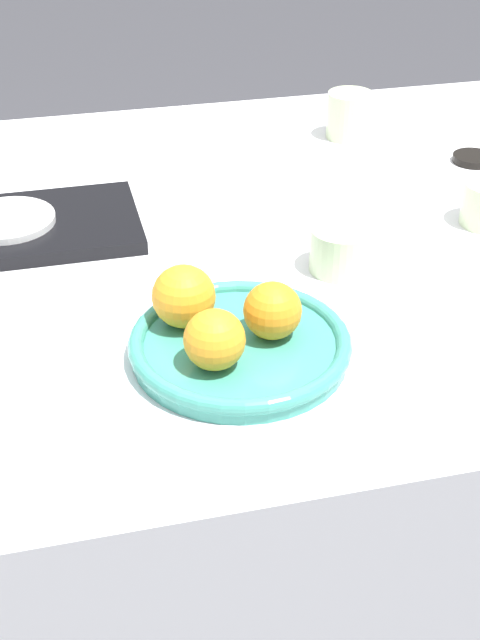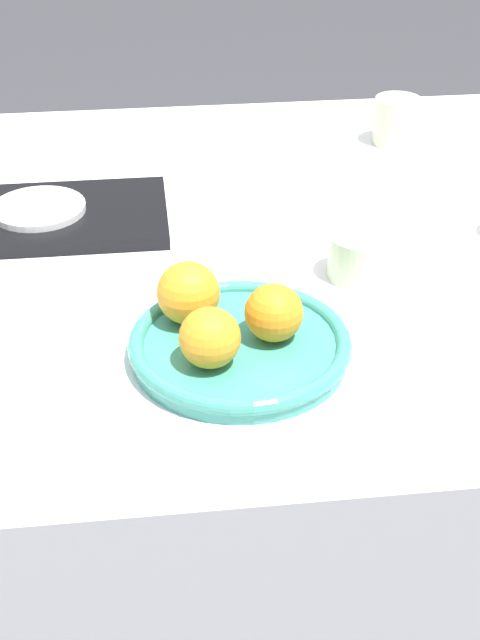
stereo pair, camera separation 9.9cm
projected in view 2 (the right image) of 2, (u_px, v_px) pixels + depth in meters
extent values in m
plane|color=#38383D|center=(235.00, 591.00, 1.69)|extent=(12.00, 12.00, 0.00)
cube|color=white|center=(235.00, 438.00, 1.48)|extent=(1.59, 1.07, 0.76)
cylinder|color=teal|center=(240.00, 349.00, 1.02)|extent=(0.25, 0.25, 0.02)
torus|color=teal|center=(240.00, 342.00, 1.01)|extent=(0.26, 0.26, 0.02)
sphere|color=orange|center=(274.00, 313.00, 1.00)|extent=(0.07, 0.07, 0.07)
sphere|color=orange|center=(188.00, 293.00, 1.03)|extent=(0.07, 0.07, 0.07)
sphere|color=orange|center=(210.00, 338.00, 0.96)|extent=(0.07, 0.07, 0.07)
cube|color=black|center=(40.00, 218.00, 1.30)|extent=(0.37, 0.21, 0.02)
cylinder|color=white|center=(39.00, 208.00, 1.29)|extent=(0.14, 0.14, 0.01)
cylinder|color=beige|center=(360.00, 256.00, 1.16)|extent=(0.08, 0.08, 0.06)
cylinder|color=beige|center=(396.00, 121.00, 1.54)|extent=(0.08, 0.08, 0.08)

